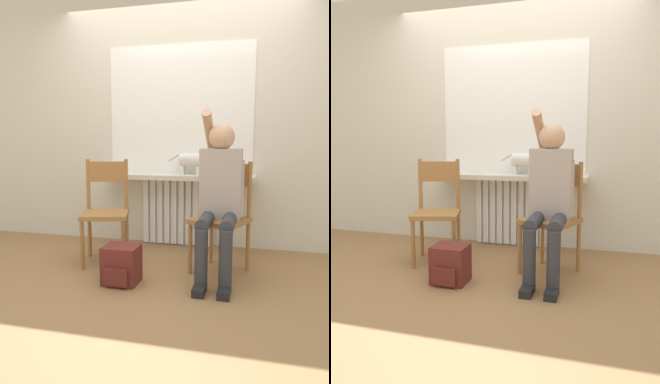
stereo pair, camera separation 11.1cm
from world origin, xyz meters
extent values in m
plane|color=olive|center=(0.00, 0.00, 0.00)|extent=(12.00, 12.00, 0.00)
cube|color=beige|center=(0.00, 1.23, 1.35)|extent=(7.00, 0.06, 2.70)
cube|color=white|center=(0.00, 1.16, 0.36)|extent=(0.78, 0.05, 0.72)
cube|color=white|center=(-0.35, 1.12, 0.36)|extent=(0.05, 0.03, 0.69)
cube|color=white|center=(-0.27, 1.12, 0.36)|extent=(0.05, 0.03, 0.69)
cube|color=white|center=(-0.19, 1.12, 0.36)|extent=(0.05, 0.03, 0.69)
cube|color=white|center=(-0.12, 1.12, 0.36)|extent=(0.05, 0.03, 0.69)
cube|color=white|center=(-0.04, 1.12, 0.36)|extent=(0.05, 0.03, 0.69)
cube|color=white|center=(0.04, 1.12, 0.36)|extent=(0.05, 0.03, 0.69)
cube|color=white|center=(0.12, 1.12, 0.36)|extent=(0.05, 0.03, 0.69)
cube|color=white|center=(0.19, 1.12, 0.36)|extent=(0.05, 0.03, 0.69)
cube|color=white|center=(0.27, 1.12, 0.36)|extent=(0.05, 0.03, 0.69)
cube|color=white|center=(0.35, 1.12, 0.36)|extent=(0.05, 0.03, 0.69)
cube|color=beige|center=(0.00, 1.04, 0.75)|extent=(1.58, 0.31, 0.05)
cube|color=white|center=(0.00, 1.20, 1.43)|extent=(1.52, 0.01, 1.32)
cube|color=#9E6B38|center=(-0.52, 0.40, 0.45)|extent=(0.50, 0.50, 0.04)
cylinder|color=#9E6B38|center=(-0.65, 0.18, 0.22)|extent=(0.04, 0.04, 0.43)
cylinder|color=#9E6B38|center=(-0.30, 0.27, 0.22)|extent=(0.04, 0.04, 0.43)
cylinder|color=#9E6B38|center=(-0.74, 0.53, 0.22)|extent=(0.04, 0.04, 0.43)
cylinder|color=#9E6B38|center=(-0.39, 0.62, 0.22)|extent=(0.04, 0.04, 0.43)
cylinder|color=#9E6B38|center=(-0.74, 0.53, 0.71)|extent=(0.04, 0.04, 0.48)
cylinder|color=#9E6B38|center=(-0.39, 0.62, 0.71)|extent=(0.04, 0.04, 0.48)
cube|color=#9E6B38|center=(-0.57, 0.57, 0.83)|extent=(0.36, 0.12, 0.19)
cube|color=#9E6B38|center=(0.52, 0.40, 0.45)|extent=(0.53, 0.53, 0.04)
cylinder|color=#9E6B38|center=(0.29, 0.30, 0.22)|extent=(0.04, 0.04, 0.43)
cylinder|color=#9E6B38|center=(0.62, 0.17, 0.22)|extent=(0.04, 0.04, 0.43)
cylinder|color=#9E6B38|center=(0.42, 0.64, 0.22)|extent=(0.04, 0.04, 0.43)
cylinder|color=#9E6B38|center=(0.75, 0.50, 0.22)|extent=(0.04, 0.04, 0.43)
cylinder|color=#9E6B38|center=(0.42, 0.64, 0.71)|extent=(0.04, 0.04, 0.48)
cylinder|color=#9E6B38|center=(0.75, 0.50, 0.71)|extent=(0.04, 0.04, 0.48)
cube|color=#9E6B38|center=(0.59, 0.57, 0.83)|extent=(0.35, 0.16, 0.19)
cylinder|color=#333338|center=(0.43, 0.19, 0.49)|extent=(0.11, 0.45, 0.11)
cylinder|color=#333338|center=(0.61, 0.19, 0.49)|extent=(0.11, 0.45, 0.11)
cylinder|color=#333338|center=(0.43, -0.03, 0.24)|extent=(0.10, 0.10, 0.47)
cylinder|color=#333338|center=(0.61, -0.03, 0.24)|extent=(0.10, 0.10, 0.47)
cube|color=black|center=(0.43, -0.09, 0.03)|extent=(0.09, 0.20, 0.06)
cube|color=black|center=(0.61, -0.09, 0.03)|extent=(0.09, 0.20, 0.06)
cube|color=#AD9E93|center=(0.52, 0.42, 0.76)|extent=(0.34, 0.20, 0.58)
sphere|color=tan|center=(0.52, 0.42, 1.15)|extent=(0.22, 0.22, 0.22)
cylinder|color=tan|center=(0.40, 0.56, 1.19)|extent=(0.08, 0.50, 0.38)
cylinder|color=#AD9E93|center=(0.67, 0.38, 0.73)|extent=(0.08, 0.08, 0.47)
cylinder|color=silver|center=(0.14, 1.08, 0.92)|extent=(0.23, 0.13, 0.13)
sphere|color=silver|center=(0.28, 1.08, 0.94)|extent=(0.08, 0.08, 0.08)
cone|color=silver|center=(0.28, 1.06, 0.98)|extent=(0.03, 0.03, 0.03)
cone|color=silver|center=(0.28, 1.10, 0.98)|extent=(0.03, 0.03, 0.03)
cylinder|color=silver|center=(0.22, 1.05, 0.82)|extent=(0.04, 0.04, 0.09)
cylinder|color=silver|center=(0.22, 1.11, 0.82)|extent=(0.04, 0.04, 0.09)
cylinder|color=silver|center=(0.06, 1.05, 0.82)|extent=(0.04, 0.04, 0.09)
cylinder|color=silver|center=(0.06, 1.11, 0.82)|extent=(0.04, 0.04, 0.09)
cylinder|color=silver|center=(-0.02, 1.08, 0.96)|extent=(0.15, 0.03, 0.11)
cube|color=maroon|center=(-0.20, -0.03, 0.15)|extent=(0.27, 0.23, 0.30)
cube|color=maroon|center=(-0.20, -0.16, 0.09)|extent=(0.19, 0.03, 0.14)
camera|label=1|loc=(0.83, -2.70, 1.13)|focal=35.00mm
camera|label=2|loc=(0.94, -2.67, 1.13)|focal=35.00mm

